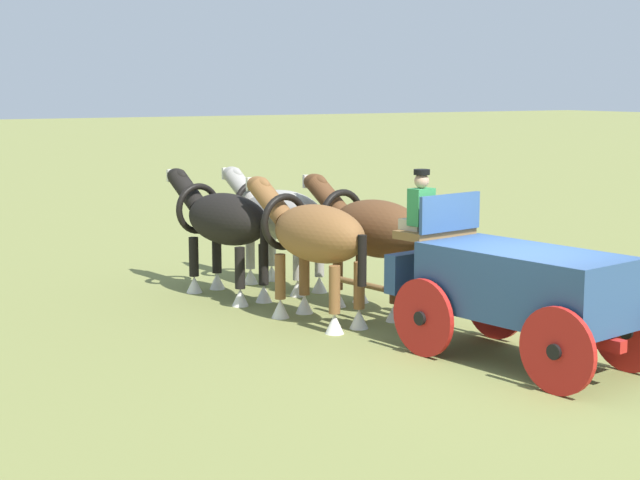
# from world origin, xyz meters

# --- Properties ---
(ground_plane) EXTENTS (220.00, 220.00, 0.00)m
(ground_plane) POSITION_xyz_m (0.00, 0.00, 0.00)
(ground_plane) COLOR olive
(show_wagon) EXTENTS (5.85, 2.18, 2.63)m
(show_wagon) POSITION_xyz_m (0.16, 0.03, 1.10)
(show_wagon) COLOR #2D4C7A
(show_wagon) RESTS_ON ground
(draft_horse_rear_near) EXTENTS (3.03, 1.25, 2.30)m
(draft_horse_rear_near) POSITION_xyz_m (3.64, 1.24, 1.42)
(draft_horse_rear_near) COLOR brown
(draft_horse_rear_near) RESTS_ON ground
(draft_horse_rear_off) EXTENTS (3.09, 1.30, 2.26)m
(draft_horse_rear_off) POSITION_xyz_m (3.84, -0.04, 1.39)
(draft_horse_rear_off) COLOR brown
(draft_horse_rear_off) RESTS_ON ground
(draft_horse_lead_near) EXTENTS (3.16, 1.27, 2.27)m
(draft_horse_lead_near) POSITION_xyz_m (6.21, 1.65, 1.39)
(draft_horse_lead_near) COLOR black
(draft_horse_lead_near) RESTS_ON ground
(draft_horse_lead_off) EXTENTS (3.16, 1.28, 2.23)m
(draft_horse_lead_off) POSITION_xyz_m (6.41, 0.37, 1.36)
(draft_horse_lead_off) COLOR #9E998E
(draft_horse_lead_off) RESTS_ON ground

